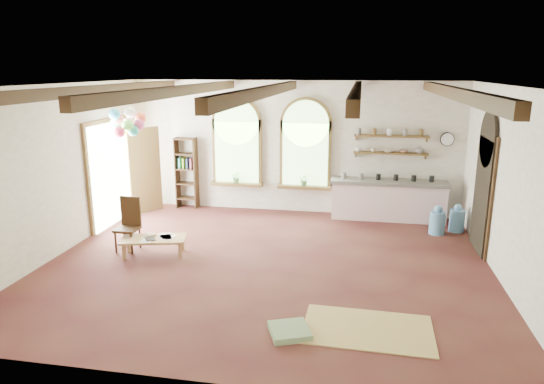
% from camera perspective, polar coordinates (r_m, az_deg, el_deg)
% --- Properties ---
extents(floor, '(8.00, 8.00, 0.00)m').
position_cam_1_polar(floor, '(8.95, -0.66, -8.48)').
color(floor, '#542C22').
rests_on(floor, ground).
extents(ceiling_beams, '(6.20, 6.80, 0.18)m').
position_cam_1_polar(ceiling_beams, '(8.26, -0.73, 11.76)').
color(ceiling_beams, '#382512').
rests_on(ceiling_beams, ceiling).
extents(window_left, '(1.30, 0.28, 2.20)m').
position_cam_1_polar(window_left, '(12.04, -4.15, 5.53)').
color(window_left, brown).
rests_on(window_left, floor).
extents(window_right, '(1.30, 0.28, 2.20)m').
position_cam_1_polar(window_right, '(11.74, 3.95, 5.30)').
color(window_right, brown).
rests_on(window_right, floor).
extents(left_doorway, '(0.10, 1.90, 2.50)m').
position_cam_1_polar(left_doorway, '(11.57, -18.49, 2.03)').
color(left_doorway, brown).
rests_on(left_doorway, floor).
extents(right_doorway, '(0.10, 1.30, 2.40)m').
position_cam_1_polar(right_doorway, '(10.17, 23.49, -0.36)').
color(right_doorway, black).
rests_on(right_doorway, floor).
extents(kitchen_counter, '(2.68, 0.62, 0.94)m').
position_cam_1_polar(kitchen_counter, '(11.71, 13.49, -0.88)').
color(kitchen_counter, silver).
rests_on(kitchen_counter, floor).
extents(wall_shelf_lower, '(1.70, 0.24, 0.04)m').
position_cam_1_polar(wall_shelf_lower, '(11.66, 13.76, 4.45)').
color(wall_shelf_lower, brown).
rests_on(wall_shelf_lower, wall_back).
extents(wall_shelf_upper, '(1.70, 0.24, 0.04)m').
position_cam_1_polar(wall_shelf_upper, '(11.60, 13.87, 6.40)').
color(wall_shelf_upper, brown).
rests_on(wall_shelf_upper, wall_back).
extents(wall_clock, '(0.32, 0.04, 0.32)m').
position_cam_1_polar(wall_clock, '(11.82, 19.92, 5.85)').
color(wall_clock, black).
rests_on(wall_clock, wall_back).
extents(bookshelf, '(0.53, 0.32, 1.80)m').
position_cam_1_polar(bookshelf, '(12.46, -10.02, 2.22)').
color(bookshelf, '#382512').
rests_on(bookshelf, floor).
extents(coffee_table, '(1.30, 0.83, 0.34)m').
position_cam_1_polar(coffee_table, '(9.53, -13.76, -5.51)').
color(coffee_table, tan).
rests_on(coffee_table, floor).
extents(side_chair, '(0.43, 0.43, 1.05)m').
position_cam_1_polar(side_chair, '(9.92, -16.55, -4.90)').
color(side_chair, '#382512').
rests_on(side_chair, floor).
extents(floor_mat, '(1.78, 1.13, 0.02)m').
position_cam_1_polar(floor_mat, '(7.02, 11.18, -15.55)').
color(floor_mat, tan).
rests_on(floor_mat, floor).
extents(floor_cushion, '(0.67, 0.67, 0.09)m').
position_cam_1_polar(floor_cushion, '(6.79, 2.09, -16.03)').
color(floor_cushion, '#6E8A5F').
rests_on(floor_cushion, floor).
extents(water_jug_a, '(0.32, 0.32, 0.62)m').
position_cam_1_polar(water_jug_a, '(11.34, 20.93, -3.04)').
color(water_jug_a, '#5890BD').
rests_on(water_jug_a, floor).
extents(water_jug_b, '(0.33, 0.33, 0.64)m').
position_cam_1_polar(water_jug_b, '(11.01, 18.87, -3.32)').
color(water_jug_b, '#5890BD').
rests_on(water_jug_b, floor).
extents(balloon_cluster, '(0.81, 0.84, 1.15)m').
position_cam_1_polar(balloon_cluster, '(11.04, -16.76, 7.79)').
color(balloon_cluster, silver).
rests_on(balloon_cluster, floor).
extents(table_book, '(0.26, 0.29, 0.02)m').
position_cam_1_polar(table_book, '(9.69, -14.49, -4.89)').
color(table_book, olive).
rests_on(table_book, coffee_table).
extents(tablet, '(0.28, 0.30, 0.01)m').
position_cam_1_polar(tablet, '(9.47, -14.16, -5.36)').
color(tablet, black).
rests_on(tablet, coffee_table).
extents(potted_plant_left, '(0.27, 0.23, 0.30)m').
position_cam_1_polar(potted_plant_left, '(12.09, -4.21, 1.79)').
color(potted_plant_left, '#598C4C').
rests_on(potted_plant_left, window_left).
extents(potted_plant_right, '(0.27, 0.23, 0.30)m').
position_cam_1_polar(potted_plant_right, '(11.78, 3.83, 1.46)').
color(potted_plant_right, '#598C4C').
rests_on(potted_plant_right, window_right).
extents(shelf_cup_a, '(0.12, 0.10, 0.10)m').
position_cam_1_polar(shelf_cup_a, '(11.63, 10.08, 4.96)').
color(shelf_cup_a, white).
rests_on(shelf_cup_a, wall_shelf_lower).
extents(shelf_cup_b, '(0.10, 0.10, 0.09)m').
position_cam_1_polar(shelf_cup_b, '(11.63, 11.81, 4.87)').
color(shelf_cup_b, beige).
rests_on(shelf_cup_b, wall_shelf_lower).
extents(shelf_bowl_a, '(0.22, 0.22, 0.05)m').
position_cam_1_polar(shelf_bowl_a, '(11.65, 13.53, 4.69)').
color(shelf_bowl_a, beige).
rests_on(shelf_bowl_a, wall_shelf_lower).
extents(shelf_bowl_b, '(0.20, 0.20, 0.06)m').
position_cam_1_polar(shelf_bowl_b, '(11.67, 15.24, 4.62)').
color(shelf_bowl_b, '#8C664C').
rests_on(shelf_bowl_b, wall_shelf_lower).
extents(shelf_vase, '(0.18, 0.18, 0.19)m').
position_cam_1_polar(shelf_vase, '(11.70, 16.98, 4.84)').
color(shelf_vase, slate).
rests_on(shelf_vase, wall_shelf_lower).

